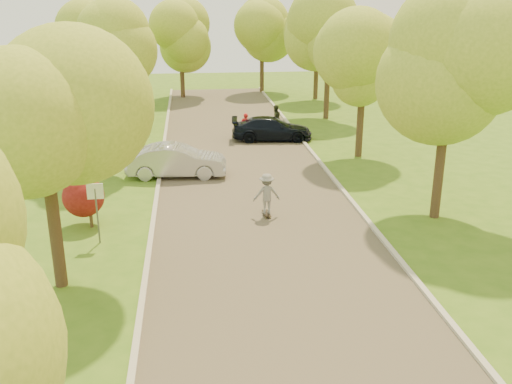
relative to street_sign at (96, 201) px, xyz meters
name	(u,v)px	position (x,y,z in m)	size (l,w,h in m)	color
ground	(283,289)	(5.80, -4.00, -1.56)	(100.00, 100.00, 0.00)	#3E6818
road	(252,198)	(5.80, 4.00, -1.56)	(8.00, 60.00, 0.01)	#4C4438
curb_left	(156,200)	(1.75, 4.00, -1.50)	(0.18, 60.00, 0.12)	#B2AD9E
curb_right	(345,193)	(9.85, 4.00, -1.50)	(0.18, 60.00, 0.12)	#B2AD9E
street_sign	(96,201)	(0.00, 0.00, 0.00)	(0.55, 0.06, 2.17)	#59595E
red_shrub	(89,199)	(-0.50, 1.50, -0.47)	(1.70, 1.70, 1.95)	#382619
tree_l_mida	(48,113)	(-0.50, -3.00, 3.61)	(4.71, 4.60, 7.39)	#382619
tree_l_midb	(93,79)	(-1.01, 8.00, 3.02)	(4.30, 4.20, 6.62)	#382619
tree_l_far	(123,42)	(-0.59, 18.00, 3.90)	(4.92, 4.80, 7.79)	#382619
tree_r_mida	(456,73)	(12.82, 1.00, 3.97)	(5.13, 5.00, 7.95)	#382619
tree_r_midb	(367,64)	(12.40, 10.00, 3.32)	(4.51, 4.40, 7.01)	#382619
tree_r_far	(333,32)	(13.03, 20.00, 4.27)	(5.33, 5.20, 8.34)	#382619
tree_bg_a	(102,36)	(-2.98, 26.00, 3.75)	(5.12, 5.00, 7.72)	#382619
tree_bg_b	(320,30)	(14.02, 28.00, 3.97)	(5.12, 5.00, 7.95)	#382619
tree_bg_c	(183,36)	(3.01, 30.00, 3.46)	(4.92, 4.80, 7.33)	#382619
tree_bg_d	(265,30)	(10.02, 32.00, 3.75)	(5.12, 5.00, 7.72)	#382619
silver_sedan	(177,161)	(2.59, 7.49, -0.79)	(1.63, 4.67, 1.54)	#A4A3A8
dark_sedan	(272,129)	(8.10, 14.12, -0.88)	(1.93, 4.74, 1.38)	black
longboard	(267,214)	(6.12, 1.88, -1.47)	(0.27, 0.84, 0.10)	black
skateboarder	(267,194)	(6.12, 1.88, -0.65)	(1.04, 0.60, 1.61)	gray
person_striped	(246,126)	(6.59, 14.68, -0.79)	(0.56, 0.37, 1.55)	red
person_olive	(275,118)	(8.65, 16.37, -0.72)	(0.82, 0.64, 1.68)	#2C341F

